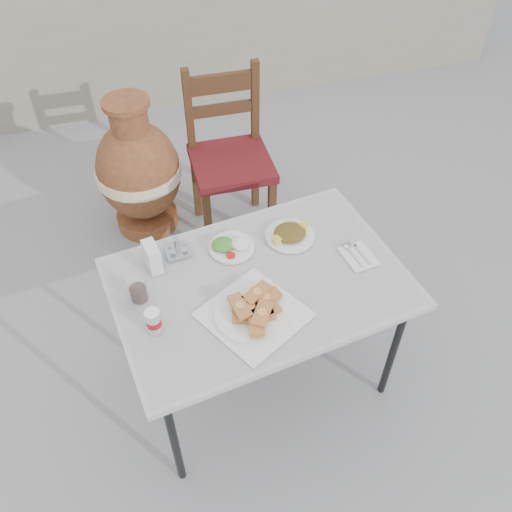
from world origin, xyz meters
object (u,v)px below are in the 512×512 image
object	(u,v)px
terracotta_urn	(139,172)
cafe_table	(259,288)
napkin_holder	(152,257)
cola_glass	(138,291)
chair	(230,156)
soda_can	(154,321)
condiment_caddy	(178,249)
salad_chopped_plate	(290,234)
salad_rice_plate	(231,245)
pide_plate	(254,310)

from	to	relation	value
terracotta_urn	cafe_table	bearing A→B (deg)	-74.96
napkin_holder	cola_glass	bearing A→B (deg)	-128.95
chair	terracotta_urn	xyz separation A→B (m)	(-0.49, 0.15, -0.11)
soda_can	terracotta_urn	world-z (taller)	terracotta_urn
cafe_table	condiment_caddy	size ratio (longest dim) A/B	11.31
salad_chopped_plate	cola_glass	size ratio (longest dim) A/B	2.08
cafe_table	salad_rice_plate	size ratio (longest dim) A/B	6.39
cola_glass	napkin_holder	bearing A→B (deg)	61.05
salad_rice_plate	pide_plate	bearing A→B (deg)	-91.71
salad_rice_plate	soda_can	distance (m)	0.48
cola_glass	salad_rice_plate	bearing A→B (deg)	21.27
pide_plate	terracotta_urn	size ratio (longest dim) A/B	0.53
cafe_table	cola_glass	bearing A→B (deg)	174.27
soda_can	salad_chopped_plate	bearing A→B (deg)	26.55
cafe_table	salad_rice_plate	xyz separation A→B (m)	(-0.06, 0.20, 0.06)
salad_rice_plate	chair	xyz separation A→B (m)	(0.22, 0.86, -0.20)
soda_can	terracotta_urn	xyz separation A→B (m)	(0.10, 1.33, -0.34)
salad_rice_plate	cafe_table	bearing A→B (deg)	-73.57
cafe_table	chair	bearing A→B (deg)	81.31
salad_chopped_plate	chair	distance (m)	0.89
chair	salad_rice_plate	bearing A→B (deg)	-102.13
cafe_table	napkin_holder	distance (m)	0.43
cafe_table	condiment_caddy	bearing A→B (deg)	139.11
cafe_table	chair	xyz separation A→B (m)	(0.16, 1.06, -0.14)
cafe_table	napkin_holder	xyz separation A→B (m)	(-0.38, 0.19, 0.11)
chair	terracotta_urn	distance (m)	0.52
cafe_table	soda_can	distance (m)	0.45
soda_can	napkin_holder	bearing A→B (deg)	81.05
salad_rice_plate	salad_chopped_plate	xyz separation A→B (m)	(0.25, -0.01, 0.00)
pide_plate	soda_can	xyz separation A→B (m)	(-0.35, 0.04, 0.02)
cafe_table	salad_chopped_plate	size ratio (longest dim) A/B	5.79
cafe_table	soda_can	size ratio (longest dim) A/B	12.16
salad_rice_plate	soda_can	bearing A→B (deg)	-139.24
pide_plate	salad_chopped_plate	bearing A→B (deg)	52.92
salad_rice_plate	salad_chopped_plate	world-z (taller)	salad_rice_plate
soda_can	cola_glass	size ratio (longest dim) A/B	0.99
pide_plate	soda_can	bearing A→B (deg)	173.75
cola_glass	chair	bearing A→B (deg)	58.81
pide_plate	cola_glass	size ratio (longest dim) A/B	4.44
salad_chopped_plate	cola_glass	distance (m)	0.66
pide_plate	napkin_holder	distance (m)	0.46
pide_plate	terracotta_urn	world-z (taller)	terracotta_urn
salad_chopped_plate	chair	xyz separation A→B (m)	(-0.03, 0.87, -0.20)
cafe_table	condiment_caddy	distance (m)	0.36
pide_plate	cola_glass	bearing A→B (deg)	152.69
soda_can	chair	bearing A→B (deg)	63.58
salad_rice_plate	cola_glass	world-z (taller)	cola_glass
salad_rice_plate	cola_glass	size ratio (longest dim) A/B	1.89
condiment_caddy	pide_plate	bearing A→B (deg)	-62.63
cafe_table	napkin_holder	size ratio (longest dim) A/B	10.27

